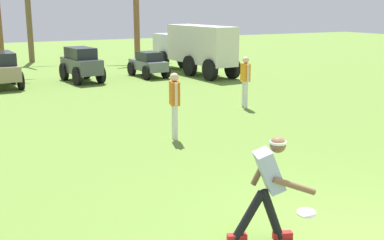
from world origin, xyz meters
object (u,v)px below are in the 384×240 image
(frisbee_in_flight, at_px, (306,213))
(parked_car_slot_d, at_px, (148,64))
(teammate_near_sideline, at_px, (175,100))
(parked_car_slot_c, at_px, (81,64))
(box_truck, at_px, (194,47))
(frisbee_thrower, at_px, (268,183))
(palm_tree_left_of_centre, at_px, (27,4))
(parked_car_slot_b, at_px, (2,69))
(teammate_midfield, at_px, (245,77))

(frisbee_in_flight, relative_size, parked_car_slot_d, 0.15)
(teammate_near_sideline, relative_size, parked_car_slot_c, 0.64)
(teammate_near_sideline, height_order, box_truck, box_truck)
(frisbee_thrower, distance_m, palm_tree_left_of_centre, 23.31)
(parked_car_slot_b, height_order, box_truck, box_truck)
(teammate_near_sideline, bearing_deg, palm_tree_left_of_centre, 90.24)
(parked_car_slot_c, height_order, parked_car_slot_d, parked_car_slot_c)
(parked_car_slot_d, bearing_deg, parked_car_slot_c, -179.81)
(teammate_midfield, xyz_separation_m, parked_car_slot_d, (-0.01, 7.52, -0.38))
(box_truck, bearing_deg, parked_car_slot_d, -179.94)
(frisbee_in_flight, relative_size, parked_car_slot_b, 0.14)
(frisbee_thrower, height_order, parked_car_slot_d, frisbee_thrower)
(parked_car_slot_b, bearing_deg, parked_car_slot_d, 0.11)
(teammate_near_sideline, relative_size, parked_car_slot_d, 0.69)
(parked_car_slot_b, distance_m, box_truck, 8.33)
(teammate_near_sideline, distance_m, box_truck, 11.33)
(parked_car_slot_d, bearing_deg, frisbee_in_flight, -105.51)
(teammate_midfield, bearing_deg, palm_tree_left_of_centre, 102.59)
(frisbee_thrower, distance_m, parked_car_slot_b, 14.88)
(teammate_midfield, height_order, box_truck, box_truck)
(teammate_midfield, xyz_separation_m, palm_tree_left_of_centre, (-3.54, 15.87, 2.23))
(teammate_near_sideline, distance_m, teammate_midfield, 4.13)
(parked_car_slot_d, relative_size, box_truck, 0.38)
(box_truck, bearing_deg, parked_car_slot_b, -179.90)
(frisbee_in_flight, distance_m, teammate_midfield, 8.76)
(frisbee_thrower, height_order, teammate_near_sideline, teammate_near_sideline)
(frisbee_in_flight, relative_size, box_truck, 0.06)
(parked_car_slot_b, relative_size, palm_tree_left_of_centre, 0.46)
(parked_car_slot_b, xyz_separation_m, parked_car_slot_d, (6.03, 0.01, -0.16))
(teammate_near_sideline, distance_m, palm_tree_left_of_centre, 18.24)
(frisbee_in_flight, relative_size, teammate_near_sideline, 0.22)
(frisbee_thrower, bearing_deg, teammate_midfield, 57.90)
(palm_tree_left_of_centre, bearing_deg, teammate_midfield, -77.41)
(teammate_near_sideline, bearing_deg, frisbee_in_flight, -97.94)
(teammate_near_sideline, bearing_deg, parked_car_slot_c, 87.18)
(frisbee_in_flight, height_order, teammate_near_sideline, teammate_near_sideline)
(frisbee_thrower, bearing_deg, palm_tree_left_of_centre, 87.44)
(frisbee_thrower, bearing_deg, parked_car_slot_c, 83.87)
(parked_car_slot_b, xyz_separation_m, palm_tree_left_of_centre, (2.50, 8.36, 2.45))
(teammate_near_sideline, bearing_deg, box_truck, 59.52)
(parked_car_slot_b, distance_m, palm_tree_left_of_centre, 9.06)
(parked_car_slot_b, bearing_deg, teammate_near_sideline, -75.22)
(frisbee_thrower, relative_size, teammate_midfield, 0.91)
(parked_car_slot_b, bearing_deg, teammate_midfield, -51.19)
(box_truck, xyz_separation_m, palm_tree_left_of_centre, (-5.82, 8.34, 1.94))
(box_truck, bearing_deg, teammate_midfield, -106.83)
(frisbee_thrower, relative_size, box_truck, 0.24)
(parked_car_slot_d, height_order, box_truck, box_truck)
(teammate_near_sideline, bearing_deg, parked_car_slot_b, 104.78)
(frisbee_in_flight, xyz_separation_m, parked_car_slot_d, (4.21, 15.18, 0.11))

